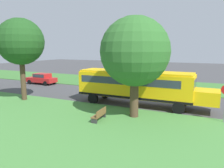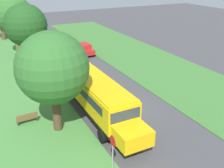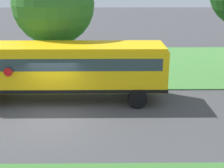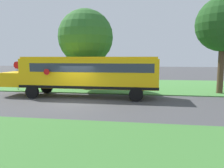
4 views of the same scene
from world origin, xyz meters
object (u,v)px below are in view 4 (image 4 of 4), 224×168
at_px(stop_sign, 17,72).
at_px(park_bench, 110,83).
at_px(school_bus, 86,73).
at_px(oak_tree_beside_bus, 86,36).
at_px(oak_tree_roadside_mid, 223,23).

relative_size(stop_sign, park_bench, 1.68).
distance_m(stop_sign, park_bench, 8.89).
height_order(school_bus, stop_sign, school_bus).
relative_size(oak_tree_beside_bus, oak_tree_roadside_mid, 0.93).
relative_size(school_bus, stop_sign, 4.53).
bearing_deg(oak_tree_roadside_mid, school_bus, -74.30).
bearing_deg(school_bus, park_bench, 169.96).
bearing_deg(school_bus, oak_tree_roadside_mid, 105.70).
bearing_deg(park_bench, oak_tree_roadside_mid, 76.24).
distance_m(school_bus, park_bench, 5.74).
height_order(school_bus, park_bench, school_bus).
bearing_deg(park_bench, oak_tree_beside_bus, -46.56).
relative_size(oak_tree_roadside_mid, stop_sign, 2.96).
height_order(stop_sign, park_bench, stop_sign).
bearing_deg(stop_sign, oak_tree_beside_bus, 104.48).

